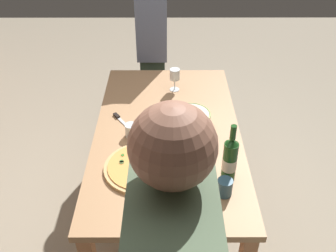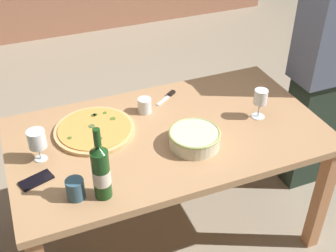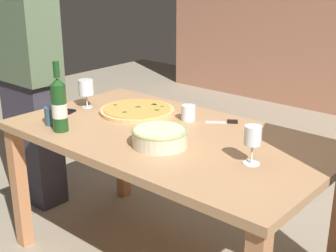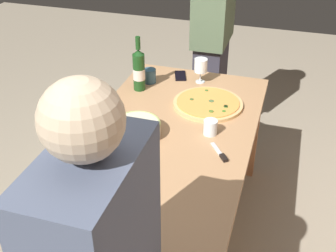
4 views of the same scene
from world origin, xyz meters
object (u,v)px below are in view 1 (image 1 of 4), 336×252
at_px(serving_bowl, 191,118).
at_px(cup_amber, 132,130).
at_px(wine_glass_by_bottle, 163,193).
at_px(pizza, 142,167).
at_px(cup_ceramic, 225,187).
at_px(cell_phone, 194,215).
at_px(wine_bottle, 231,159).
at_px(wine_glass_near_pizza, 175,76).
at_px(person_guest_left, 153,49).
at_px(dining_table, 168,142).
at_px(pizza_knife, 120,118).

relative_size(serving_bowl, cup_amber, 3.11).
xyz_separation_m(serving_bowl, wine_glass_by_bottle, (-0.71, 0.17, 0.07)).
height_order(pizza, cup_ceramic, cup_ceramic).
xyz_separation_m(serving_bowl, cell_phone, (-0.76, 0.03, -0.04)).
xyz_separation_m(serving_bowl, wine_bottle, (-0.50, -0.17, 0.09)).
xyz_separation_m(wine_glass_near_pizza, cup_amber, (-0.55, 0.27, -0.07)).
xyz_separation_m(wine_bottle, wine_glass_near_pizza, (0.92, 0.27, -0.02)).
height_order(pizza, wine_bottle, wine_bottle).
xyz_separation_m(serving_bowl, person_guest_left, (1.01, 0.27, 0.00)).
relative_size(cup_ceramic, cell_phone, 0.65).
distance_m(serving_bowl, cell_phone, 0.76).
bearing_deg(wine_glass_near_pizza, dining_table, 173.94).
height_order(dining_table, serving_bowl, serving_bowl).
xyz_separation_m(serving_bowl, cup_amber, (-0.13, 0.37, -0.00)).
bearing_deg(serving_bowl, pizza, 145.84).
height_order(serving_bowl, cup_ceramic, cup_ceramic).
xyz_separation_m(pizza, pizza_knife, (0.47, 0.17, -0.01)).
xyz_separation_m(dining_table, wine_glass_near_pizza, (0.50, -0.05, 0.21)).
xyz_separation_m(cup_amber, cup_ceramic, (-0.49, -0.51, 0.01)).
distance_m(pizza, cup_amber, 0.31).
distance_m(pizza, wine_glass_near_pizza, 0.87).
relative_size(cup_amber, pizza_knife, 0.54).
xyz_separation_m(dining_table, cell_phone, (-0.68, -0.12, 0.10)).
bearing_deg(pizza_knife, dining_table, -112.12).
xyz_separation_m(cup_amber, pizza_knife, (0.18, 0.09, -0.04)).
distance_m(dining_table, cell_phone, 0.70).
bearing_deg(wine_glass_by_bottle, serving_bowl, -13.53).
relative_size(serving_bowl, person_guest_left, 0.16).
bearing_deg(cup_amber, wine_glass_near_pizza, -26.43).
xyz_separation_m(dining_table, cup_amber, (-0.05, 0.22, 0.13)).
distance_m(pizza, pizza_knife, 0.50).
distance_m(wine_glass_by_bottle, cell_phone, 0.18).
height_order(wine_glass_near_pizza, pizza_knife, wine_glass_near_pizza).
relative_size(serving_bowl, wine_glass_by_bottle, 1.58).
distance_m(serving_bowl, wine_glass_by_bottle, 0.74).
distance_m(pizza, wine_bottle, 0.48).
bearing_deg(pizza, dining_table, -22.12).
xyz_separation_m(pizza, cell_phone, (-0.33, -0.26, -0.01)).
distance_m(pizza, cell_phone, 0.42).
height_order(wine_glass_by_bottle, person_guest_left, person_guest_left).
bearing_deg(pizza_knife, person_guest_left, -11.21).
bearing_deg(person_guest_left, serving_bowl, 8.57).
relative_size(wine_glass_by_bottle, cell_phone, 1.12).
height_order(cell_phone, pizza_knife, pizza_knife).
xyz_separation_m(pizza, cup_amber, (0.30, 0.08, 0.03)).
bearing_deg(cup_amber, dining_table, -77.57).
bearing_deg(cup_ceramic, wine_glass_by_bottle, 108.18).
distance_m(serving_bowl, person_guest_left, 1.04).
relative_size(serving_bowl, cell_phone, 1.77).
height_order(serving_bowl, person_guest_left, person_guest_left).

